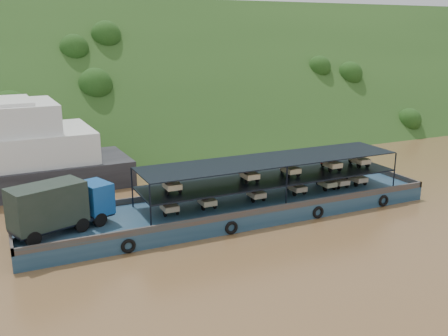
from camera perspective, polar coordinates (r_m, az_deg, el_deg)
name	(u,v)px	position (r m, az deg, el deg)	size (l,w,h in m)	color
ground	(259,209)	(44.04, 4.03, -4.66)	(160.00, 160.00, 0.00)	brown
hillside	(144,135)	(76.40, -9.19, 3.72)	(140.00, 28.00, 28.00)	#203D16
cargo_barge	(219,205)	(41.23, -0.63, -4.25)	(35.11, 7.18, 4.86)	#132E44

